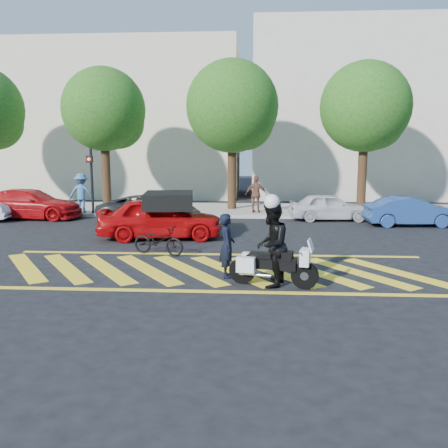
# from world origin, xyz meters

# --- Properties ---
(ground) EXTENTS (90.00, 90.00, 0.00)m
(ground) POSITION_xyz_m (0.00, 0.00, 0.00)
(ground) COLOR black
(ground) RESTS_ON ground
(sidewalk) EXTENTS (60.00, 5.00, 0.15)m
(sidewalk) POSITION_xyz_m (0.00, 12.00, 0.07)
(sidewalk) COLOR #9E998E
(sidewalk) RESTS_ON ground
(crosswalk) EXTENTS (12.33, 4.00, 0.01)m
(crosswalk) POSITION_xyz_m (-0.04, 0.00, 0.00)
(crosswalk) COLOR yellow
(crosswalk) RESTS_ON ground
(building_left) EXTENTS (16.00, 8.00, 10.00)m
(building_left) POSITION_xyz_m (-8.00, 21.00, 5.00)
(building_left) COLOR beige
(building_left) RESTS_ON ground
(building_right) EXTENTS (16.00, 8.00, 11.00)m
(building_right) POSITION_xyz_m (9.00, 21.00, 5.50)
(building_right) COLOR beige
(building_right) RESTS_ON ground
(tree_left) EXTENTS (4.20, 4.20, 7.26)m
(tree_left) POSITION_xyz_m (-6.37, 12.06, 4.99)
(tree_left) COLOR black
(tree_left) RESTS_ON ground
(tree_center) EXTENTS (4.60, 4.60, 7.56)m
(tree_center) POSITION_xyz_m (0.13, 12.06, 5.10)
(tree_center) COLOR black
(tree_center) RESTS_ON ground
(tree_right) EXTENTS (4.40, 4.40, 7.41)m
(tree_right) POSITION_xyz_m (6.63, 12.06, 5.05)
(tree_right) COLOR black
(tree_right) RESTS_ON ground
(signal_pole) EXTENTS (0.28, 0.43, 3.20)m
(signal_pole) POSITION_xyz_m (-6.50, 9.74, 1.92)
(signal_pole) COLOR black
(signal_pole) RESTS_ON ground
(officer_bike) EXTENTS (0.44, 0.62, 1.59)m
(officer_bike) POSITION_xyz_m (0.47, -0.63, 0.80)
(officer_bike) COLOR black
(officer_bike) RESTS_ON ground
(bicycle) EXTENTS (1.76, 1.09, 0.88)m
(bicycle) POSITION_xyz_m (-1.74, 1.75, 0.44)
(bicycle) COLOR black
(bicycle) RESTS_ON ground
(police_motorcycle) EXTENTS (2.07, 0.92, 0.93)m
(police_motorcycle) POSITION_xyz_m (1.54, -1.36, 0.50)
(police_motorcycle) COLOR black
(police_motorcycle) RESTS_ON ground
(officer_moto) EXTENTS (0.96, 1.12, 1.98)m
(officer_moto) POSITION_xyz_m (1.53, -1.36, 0.99)
(officer_moto) COLOR black
(officer_moto) RESTS_ON ground
(red_convertible) EXTENTS (4.55, 2.28, 1.49)m
(red_convertible) POSITION_xyz_m (-2.18, 4.36, 0.74)
(red_convertible) COLOR #AE080A
(red_convertible) RESTS_ON ground
(parked_left) EXTENTS (4.75, 2.12, 1.35)m
(parked_left) POSITION_xyz_m (-9.09, 8.86, 0.68)
(parked_left) COLOR #B50B0F
(parked_left) RESTS_ON ground
(parked_mid_left) EXTENTS (4.58, 2.51, 1.22)m
(parked_mid_left) POSITION_xyz_m (-3.32, 7.80, 0.61)
(parked_mid_left) COLOR black
(parked_mid_left) RESTS_ON ground
(parked_mid_right) EXTENTS (3.65, 1.64, 1.22)m
(parked_mid_right) POSITION_xyz_m (4.50, 9.20, 0.61)
(parked_mid_right) COLOR silver
(parked_mid_right) RESTS_ON ground
(parked_right) EXTENTS (3.76, 1.44, 1.22)m
(parked_right) POSITION_xyz_m (7.61, 7.80, 0.61)
(parked_right) COLOR navy
(parked_right) RESTS_ON ground
(pedestrian_left) EXTENTS (1.28, 0.83, 1.88)m
(pedestrian_left) POSITION_xyz_m (-7.10, 10.00, 1.09)
(pedestrian_left) COLOR teal
(pedestrian_left) RESTS_ON sidewalk
(pedestrian_right) EXTENTS (1.09, 0.60, 1.75)m
(pedestrian_right) POSITION_xyz_m (1.23, 10.51, 1.03)
(pedestrian_right) COLOR brown
(pedestrian_right) RESTS_ON sidewalk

